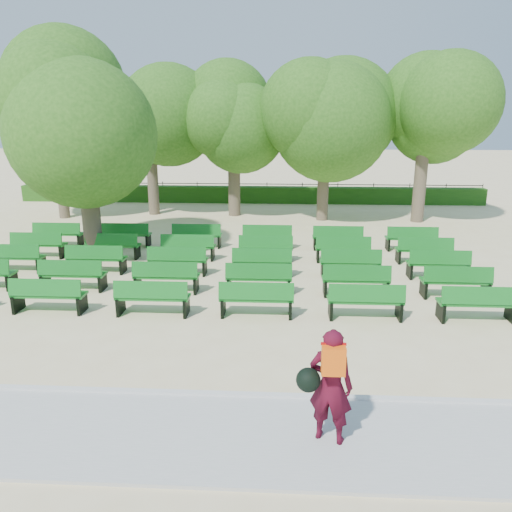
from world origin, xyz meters
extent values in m
plane|color=beige|center=(0.00, 0.00, 0.00)|extent=(120.00, 120.00, 0.00)
cube|color=#BBBBB6|center=(0.00, -7.40, 0.03)|extent=(30.00, 2.20, 0.06)
cube|color=silver|center=(0.00, -6.25, 0.05)|extent=(30.00, 0.12, 0.10)
cube|color=#245716|center=(0.00, 14.00, 0.45)|extent=(26.00, 0.70, 0.90)
cube|color=#13701F|center=(0.03, 0.75, 0.45)|extent=(1.83, 0.59, 0.06)
cube|color=#13701F|center=(0.03, 0.54, 0.70)|extent=(1.82, 0.23, 0.42)
cylinder|color=brown|center=(-4.58, 2.40, 1.70)|extent=(0.62, 0.62, 3.40)
ellipsoid|color=#346A1C|center=(-4.58, 2.40, 4.67)|extent=(4.63, 4.63, 4.17)
imported|color=#470A1A|center=(2.68, -7.39, 0.95)|extent=(0.76, 0.62, 1.79)
cube|color=#FF5C0D|center=(2.68, -7.59, 1.47)|extent=(0.33, 0.17, 0.42)
sphere|color=black|center=(2.34, -7.45, 1.07)|extent=(0.36, 0.36, 0.36)
camera|label=1|loc=(1.95, -13.93, 4.76)|focal=35.00mm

